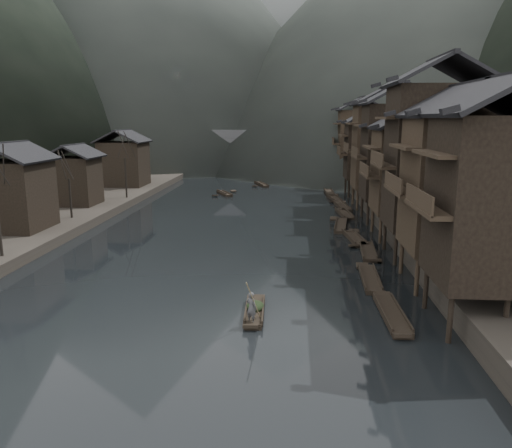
{
  "coord_description": "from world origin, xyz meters",
  "views": [
    {
      "loc": [
        6.02,
        -35.05,
        11.39
      ],
      "look_at": [
        2.95,
        6.64,
        2.5
      ],
      "focal_mm": 35.0,
      "sensor_mm": 36.0,
      "label": 1
    }
  ],
  "objects": [
    {
      "name": "water",
      "position": [
        0.0,
        0.0,
        0.0
      ],
      "size": [
        300.0,
        300.0,
        0.0
      ],
      "primitive_type": "plane",
      "color": "black",
      "rests_on": "ground"
    },
    {
      "name": "right_bank",
      "position": [
        35.0,
        40.0,
        0.9
      ],
      "size": [
        40.0,
        200.0,
        1.8
      ],
      "primitive_type": "cube",
      "color": "#2D2823",
      "rests_on": "ground"
    },
    {
      "name": "left_bank",
      "position": [
        -35.0,
        40.0,
        0.6
      ],
      "size": [
        40.0,
        200.0,
        1.2
      ],
      "primitive_type": "cube",
      "color": "#2D2823",
      "rests_on": "ground"
    },
    {
      "name": "stilt_houses",
      "position": [
        17.28,
        19.27,
        9.05
      ],
      "size": [
        9.0,
        67.6,
        16.3
      ],
      "color": "black",
      "rests_on": "ground"
    },
    {
      "name": "left_houses",
      "position": [
        -20.5,
        20.12,
        5.66
      ],
      "size": [
        8.1,
        53.2,
        8.73
      ],
      "color": "black",
      "rests_on": "left_bank"
    },
    {
      "name": "bare_trees",
      "position": [
        -17.0,
        10.58,
        6.54
      ],
      "size": [
        3.88,
        44.13,
        7.77
      ],
      "color": "black",
      "rests_on": "left_bank"
    },
    {
      "name": "moored_sampans",
      "position": [
        11.96,
        18.26,
        0.2
      ],
      "size": [
        3.18,
        56.23,
        0.47
      ],
      "color": "black",
      "rests_on": "water"
    },
    {
      "name": "midriver_boats",
      "position": [
        1.19,
        50.87,
        0.2
      ],
      "size": [
        15.14,
        28.18,
        0.45
      ],
      "color": "black",
      "rests_on": "water"
    },
    {
      "name": "stone_bridge",
      "position": [
        -0.0,
        72.0,
        5.11
      ],
      "size": [
        40.0,
        6.0,
        9.0
      ],
      "color": "#4C4C4F",
      "rests_on": "ground"
    },
    {
      "name": "hero_sampan",
      "position": [
        3.9,
        -7.36,
        0.2
      ],
      "size": [
        1.17,
        4.99,
        0.44
      ],
      "color": "black",
      "rests_on": "water"
    },
    {
      "name": "cargo_heap",
      "position": [
        3.91,
        -7.13,
        0.76
      ],
      "size": [
        1.09,
        1.43,
        0.66
      ],
      "primitive_type": "ellipsoid",
      "color": "black",
      "rests_on": "hero_sampan"
    },
    {
      "name": "boatman",
      "position": [
        3.85,
        -9.1,
        1.35
      ],
      "size": [
        0.79,
        0.73,
        1.82
      ],
      "primitive_type": "imported",
      "rotation": [
        0.0,
        0.0,
        2.55
      ],
      "color": "#4F4F51",
      "rests_on": "hero_sampan"
    },
    {
      "name": "bamboo_pole",
      "position": [
        4.05,
        -9.1,
        3.86
      ],
      "size": [
        0.85,
        2.05,
        3.22
      ],
      "primitive_type": "cylinder",
      "rotation": [
        0.59,
        0.0,
        -0.37
      ],
      "color": "#8C7A51",
      "rests_on": "boatman"
    }
  ]
}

